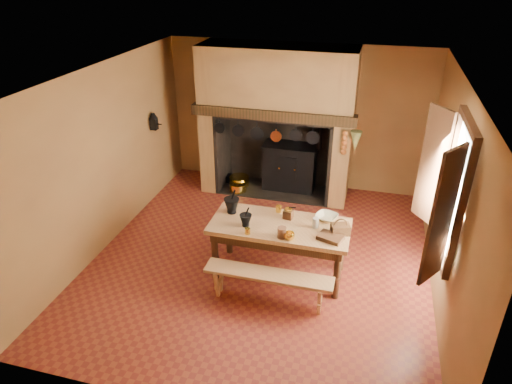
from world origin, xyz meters
TOP-DOWN VIEW (x-y plane):
  - floor at (0.00, 0.00)m, footprint 5.50×5.50m
  - ceiling at (0.00, 0.00)m, footprint 5.50×5.50m
  - back_wall at (0.00, 2.75)m, footprint 5.00×0.02m
  - wall_left at (-2.50, 0.00)m, footprint 0.02×5.50m
  - wall_right at (2.50, 0.00)m, footprint 0.02×5.50m
  - wall_front at (0.00, -2.75)m, footprint 5.00×0.02m
  - chimney_breast at (-0.30, 2.31)m, footprint 2.95×0.96m
  - iron_range at (-0.04, 2.45)m, footprint 1.12×0.55m
  - hearth_pans at (-1.05, 2.22)m, footprint 0.51×0.62m
  - hanging_pans at (-0.34, 1.81)m, footprint 1.92×0.29m
  - onion_string at (1.00, 1.79)m, footprint 0.12×0.10m
  - herb_bunch at (1.18, 1.79)m, footprint 0.20×0.20m
  - window at (2.35, -0.40)m, footprint 0.39×1.75m
  - wall_coffee_mill at (-2.42, 1.55)m, footprint 0.23×0.16m
  - work_table at (0.34, -0.30)m, footprint 1.94×0.86m
  - bench_front at (0.34, -0.96)m, footprint 1.71×0.30m
  - bench_back at (0.34, 0.43)m, footprint 1.74×0.30m
  - mortar_large at (-0.41, -0.16)m, footprint 0.23×0.23m
  - mortar_small at (-0.11, -0.45)m, footprint 0.17×0.17m
  - coffee_grinder at (0.42, -0.10)m, footprint 0.18×0.15m
  - brass_mug_a at (-0.03, -0.64)m, footprint 0.08×0.08m
  - brass_mug_b at (0.25, 0.04)m, footprint 0.10×0.10m
  - mixing_bowl at (0.95, 0.01)m, footprint 0.38×0.38m
  - stoneware_crock at (0.43, -0.61)m, footprint 0.12×0.12m
  - glass_jar at (0.83, -0.25)m, footprint 0.11×0.11m
  - wicker_basket at (1.17, -0.32)m, footprint 0.29×0.24m
  - wooden_tray at (1.06, -0.49)m, footprint 0.38×0.32m
  - brass_cup at (0.54, -0.64)m, footprint 0.16×0.16m

SIDE VIEW (x-z plane):
  - floor at x=0.00m, z-range 0.00..0.00m
  - hearth_pans at x=-1.05m, z-range -0.01..0.19m
  - bench_front at x=0.34m, z-range 0.12..0.60m
  - bench_back at x=0.34m, z-range 0.12..0.61m
  - iron_range at x=-0.04m, z-range -0.32..1.28m
  - work_table at x=0.34m, z-range 0.29..1.13m
  - wooden_tray at x=1.06m, z-range 0.84..0.90m
  - mixing_bowl at x=0.95m, z-range 0.84..0.92m
  - brass_mug_a at x=-0.03m, z-range 0.84..0.92m
  - brass_mug_b at x=0.25m, z-range 0.84..0.94m
  - brass_cup at x=0.54m, z-range 0.84..0.95m
  - stoneware_crock at x=0.43m, z-range 0.84..0.99m
  - coffee_grinder at x=0.42m, z-range 0.82..1.02m
  - glass_jar at x=0.83m, z-range 0.84..0.99m
  - wicker_basket at x=1.17m, z-range 0.80..1.03m
  - mortar_small at x=-0.11m, z-range 0.79..1.09m
  - mortar_large at x=-0.41m, z-range 0.78..1.16m
  - onion_string at x=1.00m, z-range 1.10..1.56m
  - hanging_pans at x=-0.34m, z-range 1.23..1.50m
  - herb_bunch at x=1.18m, z-range 1.21..1.56m
  - back_wall at x=0.00m, z-range 0.00..2.80m
  - wall_left at x=-2.50m, z-range 0.00..2.80m
  - wall_right at x=2.50m, z-range 0.00..2.80m
  - wall_front at x=0.00m, z-range 0.00..2.80m
  - wall_coffee_mill at x=-2.42m, z-range 1.36..1.67m
  - window at x=2.35m, z-range 0.82..2.58m
  - chimney_breast at x=-0.30m, z-range 0.41..3.21m
  - ceiling at x=0.00m, z-range 2.80..2.80m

